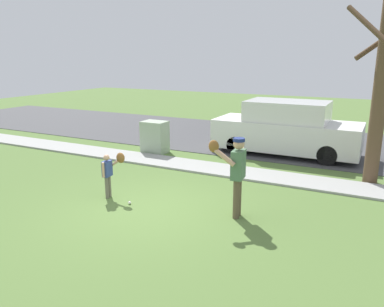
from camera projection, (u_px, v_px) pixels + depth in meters
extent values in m
plane|color=#567538|center=(209.00, 170.00, 11.73)|extent=(48.00, 48.00, 0.00)
cube|color=#A3A39E|center=(211.00, 168.00, 11.81)|extent=(36.00, 1.20, 0.06)
cube|color=#424244|center=(260.00, 139.00, 16.13)|extent=(36.00, 6.80, 0.02)
cylinder|color=brown|center=(236.00, 199.00, 8.13)|extent=(0.14, 0.14, 0.87)
cylinder|color=brown|center=(238.00, 196.00, 8.29)|extent=(0.14, 0.14, 0.87)
cube|color=#4C7251|center=(238.00, 164.00, 8.03)|extent=(0.28, 0.44, 0.62)
sphere|color=tan|center=(239.00, 144.00, 7.92)|extent=(0.24, 0.24, 0.24)
cylinder|color=navy|center=(239.00, 140.00, 7.90)|extent=(0.25, 0.25, 0.07)
cylinder|color=tan|center=(223.00, 156.00, 7.83)|extent=(0.54, 0.16, 0.42)
ellipsoid|color=brown|center=(214.00, 146.00, 7.85)|extent=(0.23, 0.16, 0.26)
cylinder|color=tan|center=(241.00, 161.00, 8.26)|extent=(0.10, 0.10, 0.58)
cylinder|color=#6B6656|center=(109.00, 186.00, 9.44)|extent=(0.09, 0.09, 0.55)
cylinder|color=#6B6656|center=(107.00, 188.00, 9.34)|extent=(0.09, 0.09, 0.55)
cube|color=#33478C|center=(107.00, 169.00, 9.27)|extent=(0.18, 0.28, 0.39)
sphere|color=tan|center=(106.00, 158.00, 9.20)|extent=(0.15, 0.15, 0.15)
cylinder|color=tan|center=(116.00, 162.00, 9.33)|extent=(0.34, 0.10, 0.26)
ellipsoid|color=brown|center=(121.00, 158.00, 9.25)|extent=(0.23, 0.16, 0.26)
cylinder|color=tan|center=(103.00, 170.00, 9.12)|extent=(0.06, 0.06, 0.37)
sphere|color=white|center=(130.00, 203.00, 9.00)|extent=(0.07, 0.07, 0.07)
cube|color=#9EB293|center=(155.00, 137.00, 13.73)|extent=(0.87, 0.65, 1.15)
cylinder|color=brown|center=(381.00, 90.00, 9.95)|extent=(0.38, 0.38, 5.08)
cylinder|color=brown|center=(377.00, 44.00, 10.10)|extent=(1.05, 0.69, 0.86)
cylinder|color=brown|center=(369.00, 26.00, 9.33)|extent=(1.26, 1.11, 1.14)
cube|color=silver|center=(286.00, 135.00, 13.49)|extent=(5.00, 1.95, 1.00)
cube|color=silver|center=(287.00, 111.00, 13.28)|extent=(2.75, 1.79, 0.70)
cylinder|color=black|center=(236.00, 145.00, 13.51)|extent=(0.64, 0.22, 0.64)
cylinder|color=black|center=(251.00, 136.00, 15.01)|extent=(0.64, 0.22, 0.64)
cylinder|color=black|center=(327.00, 155.00, 12.14)|extent=(0.64, 0.22, 0.64)
cylinder|color=black|center=(334.00, 144.00, 13.64)|extent=(0.64, 0.22, 0.64)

